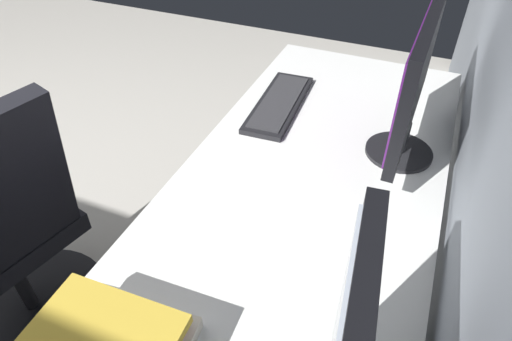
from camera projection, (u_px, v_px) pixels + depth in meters
The scene contains 4 objects.
desk at pixel (274, 262), 1.11m from camera, with size 2.22×0.73×0.73m.
monitor_primary at pixel (416, 80), 1.20m from camera, with size 0.57×0.20×0.43m.
keyboard_main at pixel (279, 103), 1.56m from camera, with size 0.43×0.16×0.02m.
office_chair at pixel (7, 244), 1.43m from camera, with size 0.56×0.59×0.97m.
Camera 1 is at (0.75, 2.02, 1.56)m, focal length 31.24 mm.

